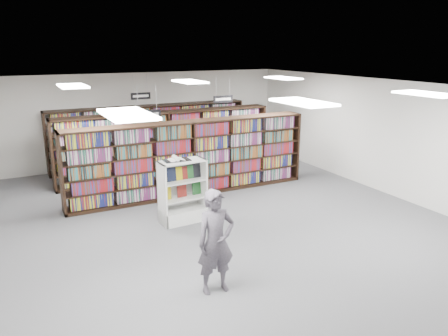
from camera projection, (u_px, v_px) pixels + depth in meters
name	position (u px, v px, depth m)	size (l,w,h in m)	color
floor	(223.00, 217.00, 10.78)	(12.00, 12.00, 0.00)	#4E4E53
ceiling	(223.00, 86.00, 9.92)	(10.00, 12.00, 0.10)	white
wall_back	(148.00, 118.00, 15.51)	(10.00, 0.10, 3.20)	silver
wall_right	(379.00, 135.00, 12.52)	(0.10, 12.00, 3.20)	silver
bookshelf_row_near	(191.00, 158.00, 12.22)	(7.00, 0.60, 2.10)	black
bookshelf_row_mid	(167.00, 144.00, 13.94)	(7.00, 0.60, 2.10)	black
bookshelf_row_far	(151.00, 135.00, 15.40)	(7.00, 0.60, 2.10)	black
aisle_sign_left	(148.00, 114.00, 10.31)	(0.65, 0.02, 0.80)	#B2B2B7
aisle_sign_right	(223.00, 98.00, 13.33)	(0.65, 0.02, 0.80)	#B2B2B7
aisle_sign_center	(141.00, 95.00, 14.18)	(0.65, 0.02, 0.80)	#B2B2B7
troffer_front_left	(127.00, 114.00, 6.05)	(0.60, 1.20, 0.04)	white
troffer_front_center	(303.00, 102.00, 7.35)	(0.60, 1.20, 0.04)	white
troffer_front_right	(426.00, 94.00, 8.65)	(0.60, 1.20, 0.04)	white
troffer_back_left	(73.00, 86.00, 10.35)	(0.60, 1.20, 0.04)	white
troffer_back_center	(190.00, 82.00, 11.65)	(0.60, 1.20, 0.04)	white
troffer_back_right	(283.00, 78.00, 12.95)	(0.60, 1.20, 0.04)	white
endcap_display	(182.00, 201.00, 10.42)	(1.11, 0.60, 1.51)	white
open_book	(176.00, 159.00, 10.13)	(0.63, 0.38, 0.13)	black
shopper	(216.00, 242.00, 7.31)	(0.66, 0.44, 1.82)	#504A55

